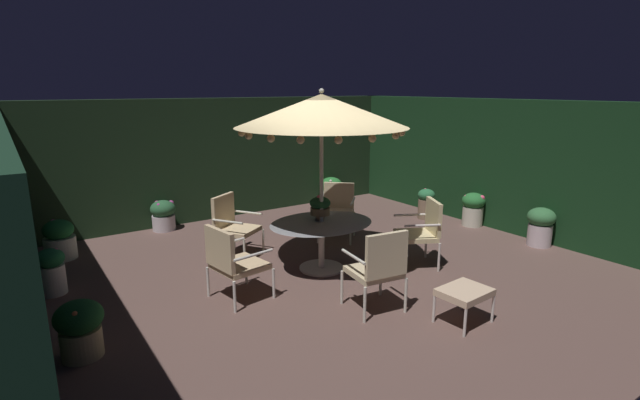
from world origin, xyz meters
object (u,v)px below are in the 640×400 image
(patio_chair_north, at_px, (423,228))
(patio_chair_southeast, at_px, (232,260))
(patio_chair_northeast, at_px, (338,206))
(patio_chair_east, at_px, (232,223))
(ottoman_footrest, at_px, (465,293))
(potted_plant_left_far, at_px, (473,208))
(potted_plant_back_center, at_px, (60,239))
(patio_chair_south, at_px, (379,266))
(potted_plant_back_left, at_px, (331,190))
(patio_dining_table, at_px, (321,232))
(patio_umbrella, at_px, (322,111))
(potted_plant_front_corner, at_px, (426,203))
(potted_plant_right_near, at_px, (163,214))
(potted_plant_right_far, at_px, (51,270))
(potted_plant_left_near, at_px, (80,327))
(potted_plant_back_right, at_px, (541,225))
(centerpiece_planter, at_px, (320,206))

(patio_chair_north, distance_m, patio_chair_southeast, 2.94)
(patio_chair_north, distance_m, patio_chair_northeast, 1.83)
(patio_chair_north, height_order, patio_chair_east, patio_chair_north)
(ottoman_footrest, relative_size, potted_plant_left_far, 0.90)
(patio_chair_north, bearing_deg, patio_chair_southeast, 170.50)
(potted_plant_back_center, bearing_deg, patio_chair_south, -55.04)
(ottoman_footrest, relative_size, potted_plant_back_left, 0.97)
(patio_chair_northeast, relative_size, potted_plant_back_center, 1.55)
(patio_dining_table, relative_size, patio_chair_south, 1.52)
(patio_umbrella, distance_m, potted_plant_front_corner, 4.08)
(ottoman_footrest, bearing_deg, potted_plant_right_near, 107.61)
(ottoman_footrest, relative_size, potted_plant_right_far, 0.96)
(patio_umbrella, xyz_separation_m, potted_plant_left_near, (-3.35, -0.58, -2.02))
(potted_plant_back_right, height_order, potted_plant_left_far, potted_plant_back_right)
(potted_plant_back_center, bearing_deg, potted_plant_back_right, -29.67)
(potted_plant_back_right, bearing_deg, patio_dining_table, 161.69)
(potted_plant_back_left, bearing_deg, potted_plant_front_corner, -69.29)
(patio_chair_north, relative_size, ottoman_footrest, 1.71)
(patio_chair_northeast, relative_size, potted_plant_right_far, 1.59)
(potted_plant_back_center, distance_m, potted_plant_right_near, 1.93)
(potted_plant_right_far, distance_m, potted_plant_front_corner, 6.81)
(potted_plant_right_near, bearing_deg, potted_plant_left_far, -31.48)
(potted_plant_left_near, distance_m, potted_plant_left_far, 7.15)
(patio_chair_southeast, distance_m, patio_chair_south, 1.84)
(potted_plant_right_far, bearing_deg, potted_plant_back_center, 80.25)
(patio_chair_north, bearing_deg, potted_plant_left_far, 21.18)
(patio_chair_south, height_order, potted_plant_left_near, patio_chair_south)
(potted_plant_back_right, bearing_deg, potted_plant_back_left, 104.59)
(centerpiece_planter, xyz_separation_m, potted_plant_back_left, (2.50, 3.20, -0.65))
(patio_umbrella, relative_size, potted_plant_left_near, 4.41)
(centerpiece_planter, xyz_separation_m, potted_plant_left_near, (-3.39, -0.68, -0.63))
(potted_plant_back_right, bearing_deg, potted_plant_left_far, 88.59)
(patio_chair_north, bearing_deg, patio_dining_table, 152.06)
(patio_chair_southeast, distance_m, ottoman_footrest, 2.84)
(patio_dining_table, bearing_deg, patio_chair_northeast, 44.70)
(patio_umbrella, xyz_separation_m, patio_chair_northeast, (1.09, 1.08, -1.76))
(patio_umbrella, distance_m, patio_chair_east, 2.37)
(ottoman_footrest, height_order, potted_plant_left_near, potted_plant_left_near)
(ottoman_footrest, height_order, potted_plant_left_far, potted_plant_left_far)
(patio_dining_table, distance_m, potted_plant_right_near, 3.62)
(centerpiece_planter, xyz_separation_m, patio_chair_east, (-0.89, 1.20, -0.40))
(patio_chair_north, distance_m, potted_plant_back_left, 4.20)
(centerpiece_planter, xyz_separation_m, potted_plant_left_far, (3.72, 0.10, -0.59))
(patio_dining_table, bearing_deg, potted_plant_back_center, 139.67)
(patio_dining_table, distance_m, patio_chair_northeast, 1.54)
(patio_chair_northeast, distance_m, potted_plant_back_right, 3.51)
(patio_chair_south, relative_size, potted_plant_right_near, 1.80)
(potted_plant_back_center, distance_m, potted_plant_front_corner, 6.76)
(patio_chair_southeast, bearing_deg, potted_plant_back_left, 40.92)
(potted_plant_back_left, relative_size, potted_plant_right_far, 0.99)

